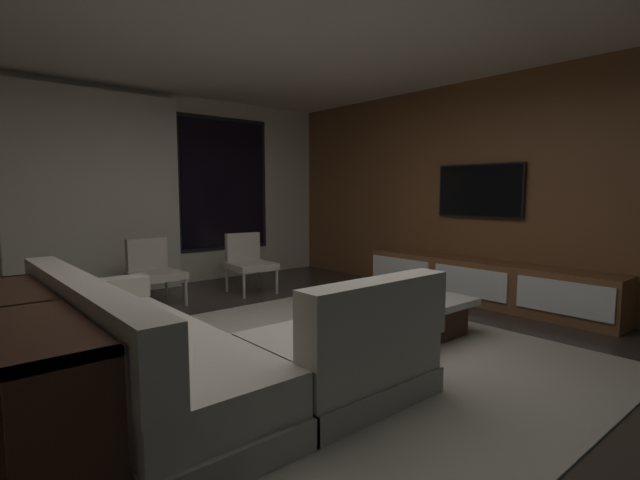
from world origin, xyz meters
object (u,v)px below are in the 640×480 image
(sectional_couch, at_px, (193,354))
(accent_chair_by_curtain, at_px, (153,268))
(accent_chair_near_window, at_px, (248,260))
(console_table_behind_couch, at_px, (24,365))
(coffee_table, at_px, (392,314))
(book_stack_on_coffee_table, at_px, (391,295))
(mounted_tv, at_px, (479,191))
(media_console, at_px, (483,283))

(sectional_couch, distance_m, accent_chair_by_curtain, 2.78)
(accent_chair_near_window, xyz_separation_m, accent_chair_by_curtain, (-1.24, 0.12, 0.00))
(console_table_behind_couch, bearing_deg, coffee_table, -1.37)
(book_stack_on_coffee_table, distance_m, accent_chair_by_curtain, 2.92)
(coffee_table, height_order, mounted_tv, mounted_tv)
(book_stack_on_coffee_table, xyz_separation_m, accent_chair_near_window, (0.07, 2.55, 0.03))
(accent_chair_by_curtain, height_order, mounted_tv, mounted_tv)
(mounted_tv, bearing_deg, coffee_table, -172.10)
(sectional_couch, distance_m, console_table_behind_couch, 0.93)
(book_stack_on_coffee_table, xyz_separation_m, mounted_tv, (2.00, 0.33, 0.95))
(sectional_couch, xyz_separation_m, coffee_table, (2.02, 0.06, -0.10))
(accent_chair_by_curtain, relative_size, console_table_behind_couch, 0.37)
(media_console, bearing_deg, coffee_table, -177.78)
(media_console, bearing_deg, accent_chair_near_window, 125.79)
(book_stack_on_coffee_table, height_order, media_console, media_console)
(coffee_table, distance_m, mounted_tv, 2.25)
(coffee_table, bearing_deg, mounted_tv, 7.90)
(coffee_table, xyz_separation_m, accent_chair_near_window, (-0.02, 2.49, 0.25))
(accent_chair_near_window, bearing_deg, coffee_table, -89.53)
(coffee_table, relative_size, accent_chair_by_curtain, 1.49)
(accent_chair_by_curtain, relative_size, mounted_tv, 0.69)
(sectional_couch, bearing_deg, mounted_tv, 4.74)
(book_stack_on_coffee_table, xyz_separation_m, console_table_behind_couch, (-2.84, 0.13, 0.01))
(coffee_table, relative_size, book_stack_on_coffee_table, 3.94)
(accent_chair_near_window, height_order, console_table_behind_couch, accent_chair_near_window)
(coffee_table, bearing_deg, accent_chair_near_window, 90.47)
(accent_chair_by_curtain, bearing_deg, mounted_tv, -36.52)
(sectional_couch, xyz_separation_m, accent_chair_by_curtain, (0.76, 2.67, 0.14))
(accent_chair_by_curtain, relative_size, media_console, 0.25)
(sectional_couch, distance_m, book_stack_on_coffee_table, 1.93)
(mounted_tv, bearing_deg, media_console, -132.47)
(accent_chair_near_window, bearing_deg, media_console, -54.21)
(accent_chair_by_curtain, distance_m, mounted_tv, 4.04)
(console_table_behind_couch, bearing_deg, sectional_couch, -8.19)
(media_console, relative_size, mounted_tv, 2.76)
(accent_chair_near_window, height_order, media_console, accent_chair_near_window)
(accent_chair_near_window, relative_size, mounted_tv, 0.69)
(coffee_table, xyz_separation_m, book_stack_on_coffee_table, (-0.09, -0.06, 0.22))
(coffee_table, relative_size, accent_chair_near_window, 1.49)
(sectional_couch, relative_size, accent_chair_by_curtain, 3.21)
(sectional_couch, xyz_separation_m, media_console, (3.74, 0.13, -0.04))
(book_stack_on_coffee_table, bearing_deg, mounted_tv, 9.33)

